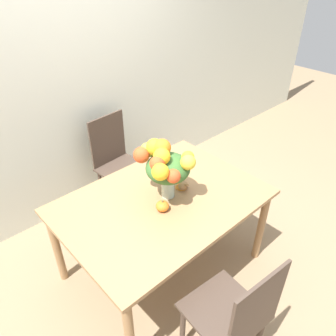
# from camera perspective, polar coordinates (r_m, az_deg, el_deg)

# --- Properties ---
(ground_plane) EXTENTS (12.00, 12.00, 0.00)m
(ground_plane) POSITION_cam_1_polar(r_m,az_deg,el_deg) (2.91, -0.88, -16.63)
(ground_plane) COLOR #8E7556
(wall_back) EXTENTS (8.00, 0.06, 2.70)m
(wall_back) POSITION_cam_1_polar(r_m,az_deg,el_deg) (3.03, -17.50, 15.25)
(wall_back) COLOR silver
(wall_back) RESTS_ON ground_plane
(dining_table) EXTENTS (1.47, 1.04, 0.73)m
(dining_table) POSITION_cam_1_polar(r_m,az_deg,el_deg) (2.44, -1.01, -6.96)
(dining_table) COLOR #9E754C
(dining_table) RESTS_ON ground_plane
(flower_vase) EXTENTS (0.37, 0.41, 0.45)m
(flower_vase) POSITION_cam_1_polar(r_m,az_deg,el_deg) (2.25, -0.48, 0.51)
(flower_vase) COLOR #B2CCBC
(flower_vase) RESTS_ON dining_table
(pumpkin) EXTENTS (0.09, 0.09, 0.09)m
(pumpkin) POSITION_cam_1_polar(r_m,az_deg,el_deg) (2.28, -0.98, -6.64)
(pumpkin) COLOR orange
(pumpkin) RESTS_ON dining_table
(turkey_figurine) EXTENTS (0.09, 0.12, 0.07)m
(turkey_figurine) POSITION_cam_1_polar(r_m,az_deg,el_deg) (2.48, 2.50, -2.86)
(turkey_figurine) COLOR #A87A4C
(turkey_figurine) RESTS_ON dining_table
(dining_chair_near_window) EXTENTS (0.46, 0.46, 0.96)m
(dining_chair_near_window) POSITION_cam_1_polar(r_m,az_deg,el_deg) (3.24, -8.69, 0.86)
(dining_chair_near_window) COLOR #47382D
(dining_chair_near_window) RESTS_ON ground_plane
(dining_chair_far_side) EXTENTS (0.46, 0.46, 0.96)m
(dining_chair_far_side) POSITION_cam_1_polar(r_m,az_deg,el_deg) (2.10, 11.42, -24.03)
(dining_chair_far_side) COLOR #47382D
(dining_chair_far_side) RESTS_ON ground_plane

